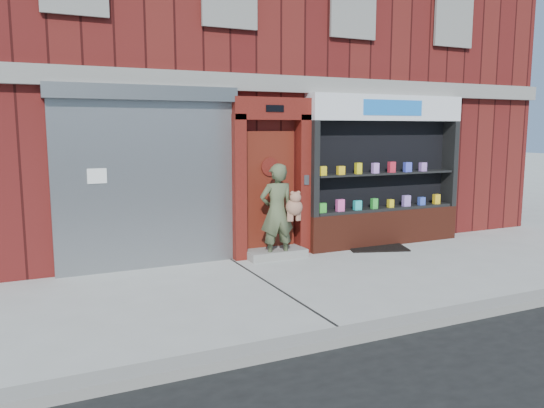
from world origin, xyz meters
TOP-DOWN VIEW (x-y plane):
  - ground at (0.00, 0.00)m, footprint 80.00×80.00m
  - curb at (0.00, -2.15)m, footprint 60.00×0.30m
  - building at (-0.00, 5.99)m, footprint 12.00×8.16m
  - shutter_bay at (-3.00, 1.93)m, footprint 3.10×0.30m
  - red_door_bay at (-0.75, 1.86)m, footprint 1.52×0.58m
  - pharmacy_bay at (1.75, 1.81)m, footprint 3.50×0.41m
  - woman at (-0.76, 1.54)m, footprint 0.78×0.49m
  - doormat at (1.40, 1.55)m, footprint 1.33×1.11m

SIDE VIEW (x-z plane):
  - ground at x=0.00m, z-range 0.00..0.00m
  - doormat at x=1.40m, z-range 0.00..0.03m
  - curb at x=0.00m, z-range 0.00..0.12m
  - woman at x=-0.76m, z-range 0.01..1.75m
  - pharmacy_bay at x=1.75m, z-range -0.13..2.87m
  - red_door_bay at x=-0.75m, z-range 0.01..2.91m
  - shutter_bay at x=-3.00m, z-range 0.20..3.24m
  - building at x=0.00m, z-range 0.00..8.00m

